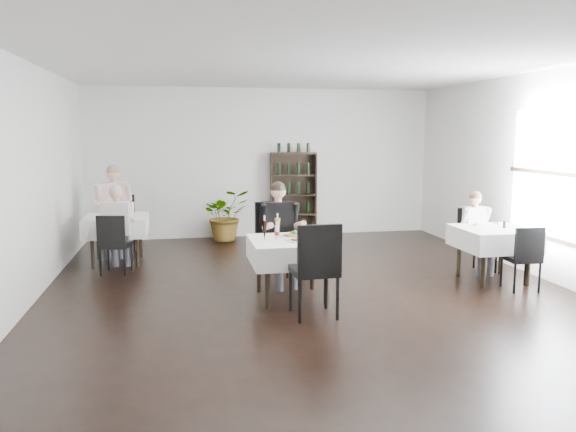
# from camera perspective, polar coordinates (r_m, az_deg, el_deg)

# --- Properties ---
(room_shell) EXTENTS (9.00, 9.00, 9.00)m
(room_shell) POSITION_cam_1_polar(r_m,az_deg,el_deg) (7.07, 2.72, 3.52)
(room_shell) COLOR black
(room_shell) RESTS_ON ground
(window_right) EXTENTS (0.06, 2.30, 1.85)m
(window_right) POSITION_cam_1_polar(r_m,az_deg,el_deg) (8.58, 25.96, 3.54)
(window_right) COLOR white
(window_right) RESTS_ON room_shell
(wine_shelf) EXTENTS (0.90, 0.28, 1.75)m
(wine_shelf) POSITION_cam_1_polar(r_m,az_deg,el_deg) (11.46, 0.54, 2.11)
(wine_shelf) COLOR black
(wine_shelf) RESTS_ON ground
(main_table) EXTENTS (1.03, 1.03, 0.77)m
(main_table) POSITION_cam_1_polar(r_m,az_deg,el_deg) (7.14, 0.32, -3.56)
(main_table) COLOR black
(main_table) RESTS_ON ground
(left_table) EXTENTS (0.98, 0.98, 0.77)m
(left_table) POSITION_cam_1_polar(r_m,az_deg,el_deg) (9.52, -17.03, -0.92)
(left_table) COLOR black
(left_table) RESTS_ON ground
(right_table) EXTENTS (0.98, 0.98, 0.77)m
(right_table) POSITION_cam_1_polar(r_m,az_deg,el_deg) (8.50, 20.16, -2.15)
(right_table) COLOR black
(right_table) RESTS_ON ground
(potted_tree) EXTENTS (1.07, 0.98, 1.01)m
(potted_tree) POSITION_cam_1_polar(r_m,az_deg,el_deg) (11.13, -6.33, 0.11)
(potted_tree) COLOR #255D1F
(potted_tree) RESTS_ON ground
(main_chair_far) EXTENTS (0.61, 0.61, 1.14)m
(main_chair_far) POSITION_cam_1_polar(r_m,az_deg,el_deg) (7.94, -1.22, -2.12)
(main_chair_far) COLOR black
(main_chair_far) RESTS_ON ground
(main_chair_near) EXTENTS (0.53, 0.53, 1.11)m
(main_chair_near) POSITION_cam_1_polar(r_m,az_deg,el_deg) (6.38, 2.86, -4.91)
(main_chair_near) COLOR black
(main_chair_near) RESTS_ON ground
(left_chair_far) EXTENTS (0.53, 0.53, 1.03)m
(left_chair_far) POSITION_cam_1_polar(r_m,az_deg,el_deg) (10.32, -16.67, -0.40)
(left_chair_far) COLOR black
(left_chair_far) RESTS_ON ground
(left_chair_near) EXTENTS (0.49, 0.50, 0.91)m
(left_chair_near) POSITION_cam_1_polar(r_m,az_deg,el_deg) (8.73, -17.27, -2.40)
(left_chair_near) COLOR black
(left_chair_near) RESTS_ON ground
(right_chair_far) EXTENTS (0.60, 0.60, 0.98)m
(right_chair_far) POSITION_cam_1_polar(r_m,az_deg,el_deg) (9.02, 18.35, -1.87)
(right_chair_far) COLOR black
(right_chair_far) RESTS_ON ground
(right_chair_near) EXTENTS (0.43, 0.43, 0.88)m
(right_chair_near) POSITION_cam_1_polar(r_m,az_deg,el_deg) (8.13, 22.88, -3.59)
(right_chair_near) COLOR black
(right_chair_near) RESTS_ON ground
(diner_main) EXTENTS (0.58, 0.60, 1.45)m
(diner_main) POSITION_cam_1_polar(r_m,az_deg,el_deg) (7.73, -0.84, -0.99)
(diner_main) COLOR #43444B
(diner_main) RESTS_ON ground
(diner_left_far) EXTENTS (0.59, 0.58, 1.56)m
(diner_left_far) POSITION_cam_1_polar(r_m,az_deg,el_deg) (10.10, -17.27, 1.24)
(diner_left_far) COLOR #43444B
(diner_left_far) RESTS_ON ground
(diner_left_near) EXTENTS (0.50, 0.50, 1.34)m
(diner_left_near) POSITION_cam_1_polar(r_m,az_deg,el_deg) (8.96, -16.93, -0.47)
(diner_left_near) COLOR #43444B
(diner_left_near) RESTS_ON ground
(diner_right_far) EXTENTS (0.50, 0.52, 1.24)m
(diner_right_far) POSITION_cam_1_polar(r_m,az_deg,el_deg) (8.90, 18.62, -0.95)
(diner_right_far) COLOR #43444B
(diner_right_far) RESTS_ON ground
(plate_far) EXTENTS (0.31, 0.31, 0.08)m
(plate_far) POSITION_cam_1_polar(r_m,az_deg,el_deg) (7.26, 0.35, -2.01)
(plate_far) COLOR white
(plate_far) RESTS_ON main_table
(plate_near) EXTENTS (0.30, 0.30, 0.07)m
(plate_near) POSITION_cam_1_polar(r_m,az_deg,el_deg) (6.98, 1.05, -2.45)
(plate_near) COLOR white
(plate_near) RESTS_ON main_table
(pilsner_dark) EXTENTS (0.07, 0.07, 0.32)m
(pilsner_dark) POSITION_cam_1_polar(r_m,az_deg,el_deg) (7.03, -2.40, -1.44)
(pilsner_dark) COLOR black
(pilsner_dark) RESTS_ON main_table
(pilsner_lager) EXTENTS (0.07, 0.07, 0.32)m
(pilsner_lager) POSITION_cam_1_polar(r_m,az_deg,el_deg) (7.18, -1.07, -1.22)
(pilsner_lager) COLOR #C08531
(pilsner_lager) RESTS_ON main_table
(coke_bottle) EXTENTS (0.06, 0.06, 0.23)m
(coke_bottle) POSITION_cam_1_polar(r_m,az_deg,el_deg) (7.08, -1.12, -1.67)
(coke_bottle) COLOR silver
(coke_bottle) RESTS_ON main_table
(napkin_cutlery) EXTENTS (0.21, 0.23, 0.02)m
(napkin_cutlery) POSITION_cam_1_polar(r_m,az_deg,el_deg) (7.01, 2.17, -2.50)
(napkin_cutlery) COLOR black
(napkin_cutlery) RESTS_ON main_table
(pepper_mill) EXTENTS (0.04, 0.04, 0.10)m
(pepper_mill) POSITION_cam_1_polar(r_m,az_deg,el_deg) (8.52, 21.13, -0.83)
(pepper_mill) COLOR black
(pepper_mill) RESTS_ON right_table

